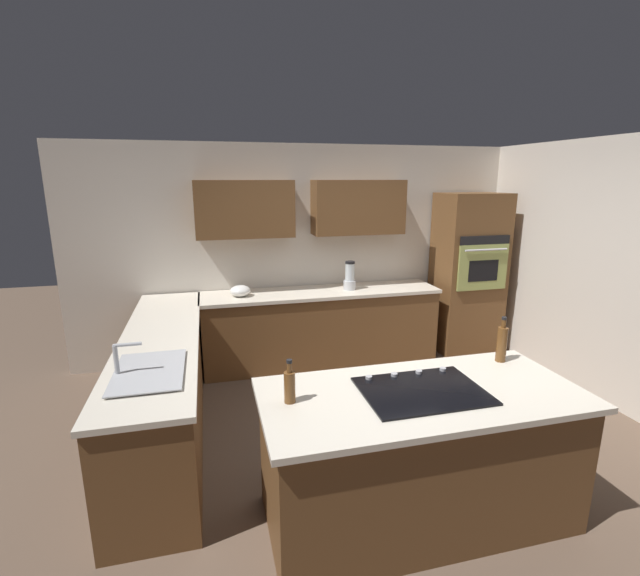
# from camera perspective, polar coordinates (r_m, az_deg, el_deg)

# --- Properties ---
(ground_plane) EXTENTS (14.00, 14.00, 0.00)m
(ground_plane) POSITION_cam_1_polar(r_m,az_deg,el_deg) (4.19, 7.69, -18.05)
(ground_plane) COLOR brown
(wall_back) EXTENTS (6.00, 0.44, 2.60)m
(wall_back) POSITION_cam_1_polar(r_m,az_deg,el_deg) (5.55, -0.35, 5.82)
(wall_back) COLOR silver
(wall_back) RESTS_ON ground
(wall_left) EXTENTS (0.10, 4.00, 2.60)m
(wall_left) POSITION_cam_1_polar(r_m,az_deg,el_deg) (5.32, 32.17, 1.91)
(wall_left) COLOR silver
(wall_left) RESTS_ON ground
(lower_cabinets_back) EXTENTS (2.80, 0.60, 0.86)m
(lower_cabinets_back) POSITION_cam_1_polar(r_m,az_deg,el_deg) (5.46, 0.14, -5.14)
(lower_cabinets_back) COLOR brown
(lower_cabinets_back) RESTS_ON ground
(countertop_back) EXTENTS (2.84, 0.64, 0.04)m
(countertop_back) POSITION_cam_1_polar(r_m,az_deg,el_deg) (5.33, 0.14, -0.56)
(countertop_back) COLOR silver
(countertop_back) RESTS_ON lower_cabinets_back
(lower_cabinets_side) EXTENTS (0.60, 2.90, 0.86)m
(lower_cabinets_side) POSITION_cam_1_polar(r_m,az_deg,el_deg) (4.25, -19.19, -11.68)
(lower_cabinets_side) COLOR brown
(lower_cabinets_side) RESTS_ON ground
(countertop_side) EXTENTS (0.64, 2.94, 0.04)m
(countertop_side) POSITION_cam_1_polar(r_m,az_deg,el_deg) (4.08, -19.68, -5.95)
(countertop_side) COLOR silver
(countertop_side) RESTS_ON lower_cabinets_side
(island_base) EXTENTS (1.96, 0.85, 0.86)m
(island_base) POSITION_cam_1_polar(r_m,az_deg,el_deg) (3.18, 12.39, -20.36)
(island_base) COLOR brown
(island_base) RESTS_ON ground
(island_top) EXTENTS (2.04, 0.93, 0.04)m
(island_top) POSITION_cam_1_polar(r_m,az_deg,el_deg) (2.96, 12.85, -13.10)
(island_top) COLOR silver
(island_top) RESTS_ON island_base
(wall_oven) EXTENTS (0.80, 0.66, 2.03)m
(wall_oven) POSITION_cam_1_polar(r_m,az_deg,el_deg) (6.07, 18.29, 1.82)
(wall_oven) COLOR brown
(wall_oven) RESTS_ON ground
(sink_unit) EXTENTS (0.46, 0.70, 0.23)m
(sink_unit) POSITION_cam_1_polar(r_m,az_deg,el_deg) (3.34, -21.06, -9.81)
(sink_unit) COLOR #515456
(sink_unit) RESTS_ON countertop_side
(cooktop) EXTENTS (0.76, 0.56, 0.03)m
(cooktop) POSITION_cam_1_polar(r_m,az_deg,el_deg) (2.95, 12.83, -12.58)
(cooktop) COLOR black
(cooktop) RESTS_ON island_top
(blender) EXTENTS (0.15, 0.15, 0.34)m
(blender) POSITION_cam_1_polar(r_m,az_deg,el_deg) (5.37, 3.81, 1.35)
(blender) COLOR silver
(blender) RESTS_ON countertop_back
(mixing_bowl) EXTENTS (0.23, 0.23, 0.13)m
(mixing_bowl) POSITION_cam_1_polar(r_m,az_deg,el_deg) (5.15, -10.11, -0.36)
(mixing_bowl) COLOR white
(mixing_bowl) RESTS_ON countertop_back
(oil_bottle) EXTENTS (0.07, 0.07, 0.27)m
(oil_bottle) POSITION_cam_1_polar(r_m,az_deg,el_deg) (2.72, -3.89, -12.29)
(oil_bottle) COLOR brown
(oil_bottle) RESTS_ON island_top
(second_bottle) EXTENTS (0.07, 0.07, 0.34)m
(second_bottle) POSITION_cam_1_polar(r_m,az_deg,el_deg) (3.53, 22.13, -6.51)
(second_bottle) COLOR brown
(second_bottle) RESTS_ON island_top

